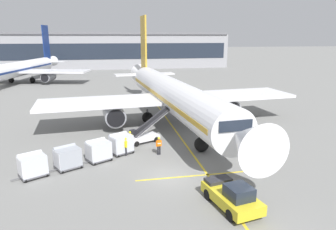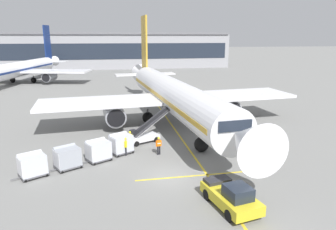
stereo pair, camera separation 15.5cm
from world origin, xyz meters
name	(u,v)px [view 2 (the right image)]	position (x,y,z in m)	size (l,w,h in m)	color
ground_plane	(168,177)	(0.00, 0.00, 0.00)	(600.00, 600.00, 0.00)	slate
parked_airplane	(172,95)	(3.29, 15.25, 3.72)	(32.55, 42.38, 14.25)	white
belt_loader	(145,133)	(-0.89, 8.73, 0.92)	(5.18, 3.27, 3.40)	silver
baggage_cart_lead	(121,143)	(-3.47, 5.87, 1.00)	(2.77, 2.37, 1.91)	#515156
baggage_cart_second	(98,150)	(-5.53, 4.41, 1.00)	(2.77, 2.37, 1.91)	#515156
baggage_cart_third	(67,157)	(-8.02, 3.23, 1.00)	(2.77, 2.37, 1.91)	#515156
baggage_cart_fourth	(32,165)	(-10.54, 2.10, 1.00)	(2.77, 2.37, 1.91)	#515156
pushback_tug	(231,196)	(3.17, -5.16, 0.83)	(2.94, 4.73, 1.83)	gold
ground_crew_by_loader	(130,138)	(-2.51, 7.13, 1.00)	(0.52, 0.38, 1.74)	#333847
ground_crew_by_carts	(126,145)	(-3.05, 5.22, 1.00)	(0.27, 0.57, 1.74)	black
ground_crew_marshaller	(159,145)	(0.01, 4.83, 1.00)	(0.56, 0.31, 1.74)	black
safety_cone_engine_keepout	(121,123)	(-3.09, 15.41, 0.35)	(0.64, 0.64, 0.73)	black
safety_cone_wingtip	(127,135)	(-2.68, 10.33, 0.30)	(0.54, 0.54, 0.62)	black
apron_guidance_line_lead_in	(172,125)	(3.16, 14.51, 0.00)	(0.20, 110.00, 0.01)	yellow
apron_guidance_line_stop_bar	(209,174)	(3.35, -0.20, 0.00)	(12.00, 0.20, 0.01)	yellow
terminal_building	(92,50)	(-10.34, 92.86, 6.06)	(96.10, 18.79, 12.22)	#939399
distant_airplane	(20,69)	(-25.13, 56.05, 3.34)	(33.19, 41.42, 13.95)	white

